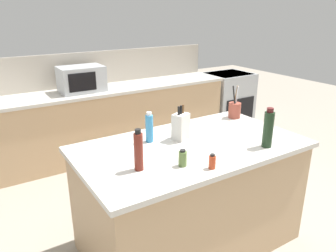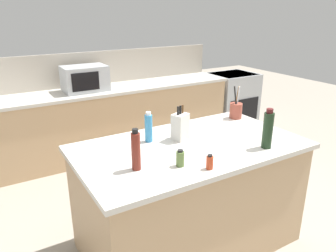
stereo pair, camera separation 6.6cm
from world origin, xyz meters
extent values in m
plane|color=gray|center=(0.00, 0.00, 0.00)|extent=(14.00, 14.00, 0.00)
cube|color=tan|center=(0.30, 2.20, 0.45)|extent=(3.31, 0.62, 0.90)
cube|color=beige|center=(0.30, 2.20, 0.92)|extent=(3.35, 0.66, 0.04)
cube|color=#B2A899|center=(0.30, 2.52, 1.17)|extent=(3.31, 0.03, 0.46)
cube|color=tan|center=(0.00, 0.00, 0.45)|extent=(1.76, 0.97, 0.90)
cube|color=beige|center=(0.00, 0.00, 0.92)|extent=(1.82, 1.03, 0.04)
cube|color=#ADB2B7|center=(2.39, 2.20, 0.46)|extent=(0.76, 0.64, 0.92)
cube|color=black|center=(2.39, 1.88, 0.35)|extent=(0.61, 0.01, 0.41)
cube|color=black|center=(2.39, 2.20, 0.91)|extent=(0.68, 0.58, 0.02)
cube|color=#ADB2B7|center=(-0.16, 2.20, 1.10)|extent=(0.56, 0.38, 0.33)
cube|color=black|center=(-0.21, 2.01, 1.10)|extent=(0.35, 0.01, 0.23)
cube|color=beige|center=(-0.01, 0.14, 1.05)|extent=(0.16, 0.14, 0.22)
cylinder|color=black|center=(-0.04, 0.13, 1.20)|extent=(0.02, 0.02, 0.07)
cylinder|color=black|center=(-0.01, 0.14, 1.20)|extent=(0.02, 0.02, 0.07)
cylinder|color=brown|center=(0.02, 0.15, 1.20)|extent=(0.02, 0.02, 0.07)
cylinder|color=brown|center=(0.76, 0.33, 1.02)|extent=(0.12, 0.12, 0.15)
cylinder|color=olive|center=(0.78, 0.34, 1.17)|extent=(0.01, 0.05, 0.18)
cylinder|color=black|center=(0.75, 0.33, 1.17)|extent=(0.01, 0.05, 0.18)
cylinder|color=#B2B2B7|center=(0.77, 0.31, 1.17)|extent=(0.01, 0.03, 0.18)
cylinder|color=#3384BC|center=(-0.25, 0.23, 1.05)|extent=(0.06, 0.06, 0.22)
cylinder|color=white|center=(-0.25, 0.23, 1.18)|extent=(0.04, 0.04, 0.03)
cylinder|color=black|center=(0.48, -0.35, 1.08)|extent=(0.08, 0.08, 0.28)
cylinder|color=#4C1919|center=(0.48, -0.35, 1.24)|extent=(0.05, 0.05, 0.03)
cylinder|color=#B73D1E|center=(-0.13, -0.41, 0.99)|extent=(0.05, 0.05, 0.09)
cylinder|color=black|center=(-0.13, -0.41, 1.04)|extent=(0.03, 0.03, 0.02)
cylinder|color=maroon|center=(-0.55, -0.16, 1.07)|extent=(0.06, 0.06, 0.26)
cylinder|color=black|center=(-0.55, -0.16, 1.21)|extent=(0.04, 0.04, 0.03)
cylinder|color=#567038|center=(-0.27, -0.27, 0.99)|extent=(0.06, 0.06, 0.11)
cylinder|color=black|center=(-0.27, -0.27, 1.05)|extent=(0.04, 0.04, 0.02)
camera|label=1|loc=(-1.44, -1.93, 1.96)|focal=35.00mm
camera|label=2|loc=(-1.38, -1.97, 1.96)|focal=35.00mm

